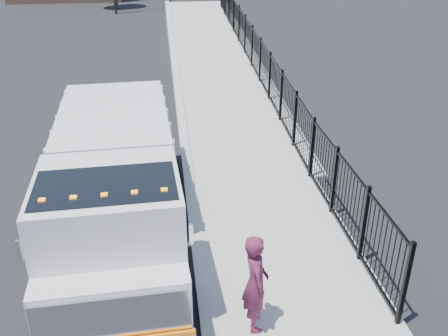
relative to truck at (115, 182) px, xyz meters
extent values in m
plane|color=black|center=(1.80, -1.53, -1.62)|extent=(120.00, 120.00, 0.00)
cube|color=#9E998E|center=(3.72, -3.53, -1.56)|extent=(3.55, 12.00, 0.12)
cube|color=#9E998E|center=(3.92, 14.47, -1.62)|extent=(3.95, 24.06, 3.19)
cube|color=black|center=(5.35, 10.47, -0.72)|extent=(0.10, 28.00, 1.80)
cube|color=black|center=(-0.02, 0.42, -1.01)|extent=(1.47, 7.56, 0.24)
cube|color=silver|center=(0.10, -2.12, 0.10)|extent=(2.71, 2.56, 2.21)
cube|color=silver|center=(0.17, -3.50, -0.46)|extent=(2.63, 0.90, 1.11)
cube|color=silver|center=(0.19, -3.90, -0.46)|extent=(2.54, 0.21, 0.94)
cube|color=black|center=(0.12, -2.39, 0.76)|extent=(2.50, 1.55, 0.94)
cube|color=silver|center=(-0.09, 1.86, 0.10)|extent=(2.88, 4.77, 1.88)
cube|color=silver|center=(-1.22, -3.29, 0.59)|extent=(0.07, 0.07, 0.39)
cube|color=silver|center=(1.54, -3.15, 0.59)|extent=(0.07, 0.07, 0.39)
cube|color=orange|center=(-0.86, -2.83, 1.22)|extent=(0.11, 0.09, 0.07)
cube|color=orange|center=(-0.36, -2.80, 1.22)|extent=(0.11, 0.09, 0.07)
cube|color=orange|center=(0.14, -2.78, 1.22)|extent=(0.11, 0.09, 0.07)
cube|color=orange|center=(0.63, -2.75, 1.22)|extent=(0.11, 0.09, 0.07)
cube|color=orange|center=(1.13, -2.73, 1.22)|extent=(0.11, 0.09, 0.07)
cylinder|color=black|center=(-1.02, -2.95, -1.06)|extent=(0.41, 1.12, 1.11)
cylinder|color=black|center=(1.30, -2.83, -1.06)|extent=(0.41, 1.12, 1.11)
cylinder|color=black|center=(-1.28, 2.46, -1.06)|extent=(0.41, 1.12, 1.11)
cylinder|color=black|center=(1.04, 2.58, -1.06)|extent=(0.41, 1.12, 1.11)
cylinder|color=black|center=(-1.34, 3.68, -1.06)|extent=(0.41, 1.12, 1.11)
cylinder|color=black|center=(0.98, 3.79, -1.06)|extent=(0.41, 1.12, 1.11)
imported|color=#5D1D36|center=(2.66, -3.23, -0.51)|extent=(0.48, 0.73, 1.98)
camera|label=1|loc=(1.22, -10.15, 5.37)|focal=40.00mm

